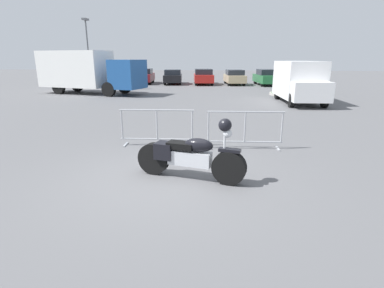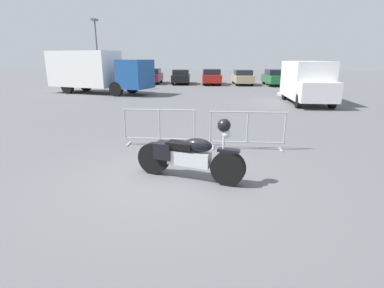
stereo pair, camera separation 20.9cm
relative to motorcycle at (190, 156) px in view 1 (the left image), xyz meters
name	(u,v)px [view 1 (the left image)]	position (x,y,z in m)	size (l,w,h in m)	color
ground_plane	(166,179)	(-0.50, -0.09, -0.51)	(120.00, 120.00, 0.00)	#5B5B5E
motorcycle	(190,156)	(0.00, 0.00, 0.00)	(2.36, 0.74, 1.35)	black
crowd_barrier_near	(157,127)	(-1.25, 2.37, 0.04)	(2.14, 0.57, 1.07)	#9EA0A5
crowd_barrier_far	(245,130)	(1.25, 2.37, 0.04)	(2.14, 0.57, 1.07)	#9EA0A5
box_truck	(86,70)	(-9.30, 14.94, 1.12)	(8.01, 3.97, 2.98)	white
delivery_van	(299,81)	(4.76, 12.05, 0.73)	(2.27, 5.12, 2.31)	white
parked_car_white	(114,77)	(-10.73, 23.99, 0.18)	(2.15, 4.19, 1.36)	white
parked_car_maroon	(144,76)	(-7.71, 24.16, 0.24)	(2.34, 4.55, 1.48)	maroon
parked_car_black	(173,77)	(-4.69, 23.98, 0.20)	(2.21, 4.31, 1.40)	black
parked_car_red	(203,77)	(-1.67, 23.92, 0.23)	(2.33, 4.54, 1.47)	#B21E19
parked_car_tan	(234,77)	(1.35, 24.04, 0.20)	(2.22, 4.32, 1.40)	tan
parked_car_green	(267,77)	(4.37, 23.70, 0.23)	(2.33, 4.54, 1.47)	#236B38
pedestrian	(135,78)	(-6.90, 18.54, 0.41)	(0.36, 0.36, 1.69)	#262838
planter_island	(295,88)	(5.41, 15.97, -0.08)	(3.22, 3.22, 1.23)	#ADA89E
street_lamp	(87,43)	(-11.28, 19.74, 3.20)	(0.36, 0.70, 5.68)	#595B60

